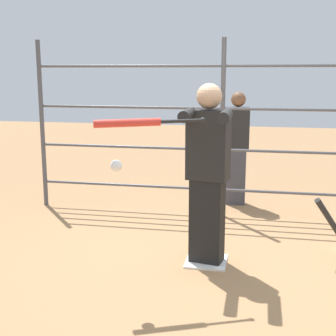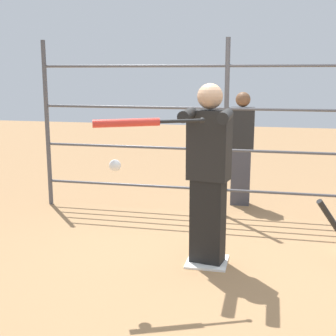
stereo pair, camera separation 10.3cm
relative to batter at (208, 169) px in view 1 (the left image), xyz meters
The scene contains 7 objects.
ground_plane 0.95m from the batter, 90.00° to the right, with size 24.00×24.00×0.00m, color #9E754C.
home_plate 0.94m from the batter, 90.00° to the right, with size 0.40×0.40×0.02m.
fence_backstop 1.63m from the batter, 90.00° to the right, with size 5.01×0.06×2.28m.
batter is the anchor object (origin of this frame).
baseball_bat_swinging 0.98m from the batter, 52.66° to the left, with size 0.87×0.41×0.07m.
softball_in_flight 1.06m from the batter, 52.11° to the left, with size 0.10×0.10×0.10m.
bystander_behind_fence 2.20m from the batter, 94.36° to the right, with size 0.33×0.20×1.59m.
Camera 1 is at (-0.47, 4.36, 1.86)m, focal length 50.00 mm.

